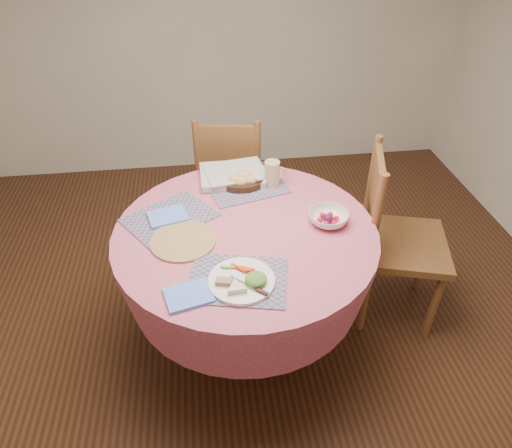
# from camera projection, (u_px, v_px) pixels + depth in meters

# --- Properties ---
(ground) EXTENTS (4.00, 4.00, 0.00)m
(ground) POSITION_uv_depth(u_px,v_px,m) (247.00, 335.00, 2.58)
(ground) COLOR #331C0F
(ground) RESTS_ON ground
(room_envelope) EXTENTS (4.01, 4.01, 2.71)m
(room_envelope) POSITION_uv_depth(u_px,v_px,m) (241.00, 6.00, 1.55)
(room_envelope) COLOR silver
(room_envelope) RESTS_ON ground
(dining_table) EXTENTS (1.24, 1.24, 0.75)m
(dining_table) POSITION_uv_depth(u_px,v_px,m) (246.00, 261.00, 2.25)
(dining_table) COLOR #D1616D
(dining_table) RESTS_ON ground
(chair_right) EXTENTS (0.56, 0.58, 1.02)m
(chair_right) POSITION_uv_depth(u_px,v_px,m) (395.00, 236.00, 2.44)
(chair_right) COLOR brown
(chair_right) RESTS_ON ground
(chair_back) EXTENTS (0.50, 0.49, 0.95)m
(chair_back) POSITION_uv_depth(u_px,v_px,m) (230.00, 177.00, 3.00)
(chair_back) COLOR brown
(chair_back) RESTS_ON ground
(placemat_front) EXTENTS (0.46, 0.38, 0.01)m
(placemat_front) POSITION_uv_depth(u_px,v_px,m) (238.00, 280.00, 1.86)
(placemat_front) COLOR #146C72
(placemat_front) RESTS_ON dining_table
(placemat_left) EXTENTS (0.50, 0.47, 0.01)m
(placemat_left) POSITION_uv_depth(u_px,v_px,m) (170.00, 218.00, 2.20)
(placemat_left) COLOR #146C72
(placemat_left) RESTS_ON dining_table
(placemat_back) EXTENTS (0.46, 0.39, 0.01)m
(placemat_back) POSITION_uv_depth(u_px,v_px,m) (246.00, 186.00, 2.43)
(placemat_back) COLOR #146C72
(placemat_back) RESTS_ON dining_table
(wicker_trivet) EXTENTS (0.30, 0.30, 0.01)m
(wicker_trivet) POSITION_uv_depth(u_px,v_px,m) (183.00, 241.00, 2.06)
(wicker_trivet) COLOR #A06845
(wicker_trivet) RESTS_ON dining_table
(napkin_near) EXTENTS (0.21, 0.18, 0.01)m
(napkin_near) POSITION_uv_depth(u_px,v_px,m) (189.00, 295.00, 1.78)
(napkin_near) COLOR #5F85F5
(napkin_near) RESTS_ON dining_table
(napkin_far) EXTENTS (0.21, 0.18, 0.01)m
(napkin_far) POSITION_uv_depth(u_px,v_px,m) (168.00, 216.00, 2.19)
(napkin_far) COLOR #5F85F5
(napkin_far) RESTS_ON placemat_left
(dinner_plate) EXTENTS (0.27, 0.27, 0.05)m
(dinner_plate) POSITION_uv_depth(u_px,v_px,m) (243.00, 280.00, 1.83)
(dinner_plate) COLOR white
(dinner_plate) RESTS_ON placemat_front
(bread_bowl) EXTENTS (0.23, 0.23, 0.08)m
(bread_bowl) POSITION_uv_depth(u_px,v_px,m) (242.00, 180.00, 2.42)
(bread_bowl) COLOR black
(bread_bowl) RESTS_ON placemat_back
(latte_mug) EXTENTS (0.12, 0.08, 0.13)m
(latte_mug) POSITION_uv_depth(u_px,v_px,m) (273.00, 173.00, 2.40)
(latte_mug) COLOR #C3AF86
(latte_mug) RESTS_ON placemat_back
(fruit_bowl) EXTENTS (0.19, 0.19, 0.06)m
(fruit_bowl) POSITION_uv_depth(u_px,v_px,m) (328.00, 218.00, 2.16)
(fruit_bowl) COLOR white
(fruit_bowl) RESTS_ON dining_table
(newspaper_stack) EXTENTS (0.37, 0.30, 0.04)m
(newspaper_stack) POSITION_uv_depth(u_px,v_px,m) (233.00, 174.00, 2.48)
(newspaper_stack) COLOR silver
(newspaper_stack) RESTS_ON dining_table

